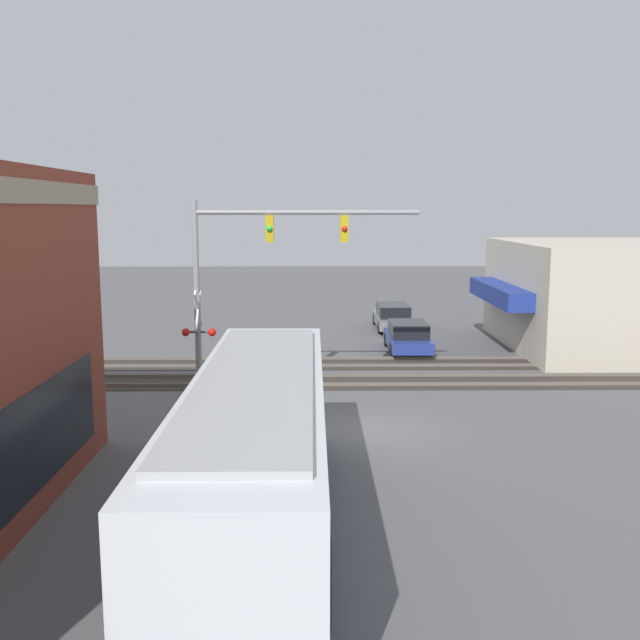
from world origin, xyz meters
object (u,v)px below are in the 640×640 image
(crossing_signal, at_px, (199,332))
(parked_car_blue, at_px, (408,338))
(parked_car_grey, at_px, (393,317))
(city_bus, at_px, (258,448))

(crossing_signal, relative_size, parked_car_blue, 0.90)
(parked_car_grey, bearing_deg, city_bus, 167.61)
(city_bus, xyz_separation_m, crossing_signal, (10.58, 2.81, 0.47))
(city_bus, bearing_deg, parked_car_blue, -16.38)
(crossing_signal, bearing_deg, city_bus, -165.11)
(parked_car_blue, distance_m, parked_car_grey, 6.21)
(crossing_signal, height_order, parked_car_blue, crossing_signal)
(parked_car_grey, bearing_deg, crossing_signal, 149.61)
(parked_car_blue, xyz_separation_m, parked_car_grey, (6.21, 0.00, -0.00))
(city_bus, distance_m, parked_car_grey, 25.20)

